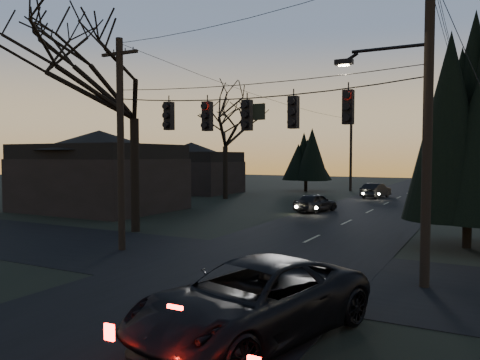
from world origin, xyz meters
The scene contains 16 objects.
main_road centered at (0.00, 20.00, 0.01)m, with size 8.00×120.00×0.02m, color black.
cross_road centered at (0.00, 10.00, 0.01)m, with size 60.00×7.00×0.02m, color black.
utility_pole_right centered at (5.50, 10.00, 0.00)m, with size 5.00×0.30×10.00m, color black, non-canonical shape.
utility_pole_left centered at (-6.00, 10.00, 0.00)m, with size 1.80×0.30×8.50m, color black, non-canonical shape.
utility_pole_far_r centered at (5.50, 38.00, 0.00)m, with size 1.80×0.30×8.50m, color black, non-canonical shape.
utility_pole_far_l centered at (-6.00, 46.00, 0.00)m, with size 0.30×0.30×8.00m, color black, non-canonical shape.
span_signal_assembly centered at (-0.24, 10.00, 5.28)m, with size 11.50×0.44×1.54m.
bare_tree_left centered at (-8.62, 13.91, 7.95)m, with size 9.52×9.52×11.37m.
evergreen_right centered at (6.37, 17.06, 4.93)m, with size 4.21×4.21×8.67m.
bare_tree_dist centered at (-13.47, 31.63, 6.50)m, with size 7.55×7.55×9.31m.
evergreen_dist centered at (-10.18, 43.40, 3.60)m, with size 3.70×3.70×6.02m.
house_left_near centered at (-17.00, 20.00, 2.80)m, with size 10.00×8.00×5.60m.
house_left_far centered at (-20.00, 36.00, 2.60)m, with size 9.00×7.00×5.20m.
suv_near centered at (2.76, 4.25, 0.80)m, with size 2.66×5.76×1.60m, color black.
sedan_oncoming_a centered at (-3.20, 25.97, 0.63)m, with size 1.50×3.72×1.27m, color black.
sedan_oncoming_b centered at (-1.79, 38.68, 0.66)m, with size 1.39×3.99×1.32m, color black.
Camera 1 is at (7.02, -4.39, 3.84)m, focal length 35.00 mm.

